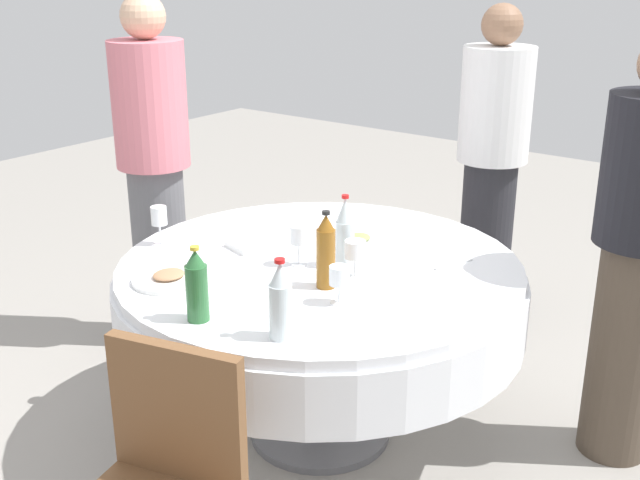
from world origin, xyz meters
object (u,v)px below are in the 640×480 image
at_px(wine_glass_south, 299,236).
at_px(plate_west, 169,278).
at_px(wine_glass_north, 355,251).
at_px(plate_rear, 358,241).
at_px(bottle_green_near, 197,286).
at_px(person_far, 154,169).
at_px(person_near, 491,167).
at_px(wine_glass_east, 159,218).
at_px(dining_table, 320,298).
at_px(bottle_clear_right, 280,302).
at_px(bottle_amber_mid, 326,252).
at_px(wine_glass_right, 339,277).
at_px(bottle_clear_far, 345,234).
at_px(person_mid, 640,252).

relative_size(wine_glass_south, plate_west, 0.59).
relative_size(wine_glass_north, plate_rear, 0.59).
distance_m(bottle_green_near, person_far, 1.38).
xyz_separation_m(wine_glass_south, wine_glass_north, (-0.03, 0.23, -0.01)).
relative_size(plate_rear, person_far, 0.14).
xyz_separation_m(plate_west, person_near, (-1.77, 0.38, 0.09)).
xyz_separation_m(bottle_green_near, wine_glass_east, (-0.39, -0.60, -0.00)).
height_order(wine_glass_south, person_near, person_near).
xyz_separation_m(dining_table, bottle_clear_right, (0.55, 0.27, 0.26)).
distance_m(wine_glass_north, plate_west, 0.66).
distance_m(bottle_amber_mid, wine_glass_right, 0.15).
bearing_deg(bottle_green_near, wine_glass_north, 161.49).
relative_size(bottle_green_near, person_far, 0.15).
bearing_deg(plate_west, wine_glass_south, 145.93).
height_order(wine_glass_right, person_near, person_near).
distance_m(bottle_clear_right, wine_glass_east, 0.94).
distance_m(bottle_amber_mid, bottle_clear_right, 0.40).
relative_size(wine_glass_east, wine_glass_south, 1.03).
height_order(bottle_clear_far, wine_glass_right, bottle_clear_far).
bearing_deg(wine_glass_north, bottle_clear_far, -124.13).
height_order(bottle_clear_far, wine_glass_south, bottle_clear_far).
xyz_separation_m(wine_glass_right, plate_rear, (-0.50, -0.27, -0.08)).
height_order(bottle_clear_far, person_mid, person_mid).
height_order(bottle_amber_mid, plate_rear, bottle_amber_mid).
distance_m(person_mid, person_near, 1.15).
height_order(bottle_green_near, person_near, person_near).
xyz_separation_m(bottle_amber_mid, wine_glass_right, (0.08, 0.12, -0.03)).
bearing_deg(person_near, wine_glass_south, -91.90).
distance_m(wine_glass_east, person_far, 0.67).
xyz_separation_m(bottle_clear_far, plate_west, (0.49, -0.41, -0.11)).
xyz_separation_m(plate_west, plate_rear, (-0.71, 0.31, -0.00)).
distance_m(dining_table, bottle_clear_right, 0.67).
relative_size(dining_table, wine_glass_south, 10.09).
xyz_separation_m(wine_glass_north, person_mid, (-0.63, 0.79, -0.01)).
distance_m(plate_rear, person_near, 1.06).
bearing_deg(wine_glass_east, wine_glass_south, 105.64).
bearing_deg(bottle_clear_far, person_mid, 123.23).
bearing_deg(wine_glass_south, person_mid, 123.19).
xyz_separation_m(bottle_amber_mid, person_mid, (-0.77, 0.82, -0.05)).
xyz_separation_m(dining_table, bottle_green_near, (0.61, -0.01, 0.26)).
bearing_deg(plate_west, wine_glass_right, 109.97).
relative_size(plate_west, person_mid, 0.16).
bearing_deg(wine_glass_north, bottle_amber_mid, -12.15).
distance_m(person_far, person_mid, 2.13).
bearing_deg(plate_west, bottle_clear_far, 139.98).
height_order(dining_table, person_near, person_near).
bearing_deg(bottle_amber_mid, wine_glass_north, 167.85).
height_order(wine_glass_south, person_far, person_far).
xyz_separation_m(wine_glass_right, person_mid, (-0.85, 0.70, -0.01)).
bearing_deg(bottle_green_near, person_far, -126.49).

